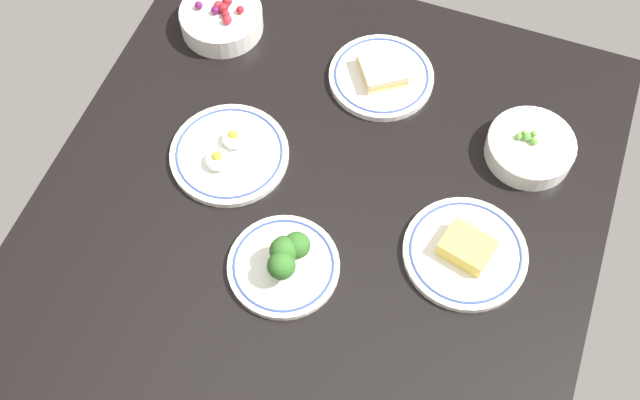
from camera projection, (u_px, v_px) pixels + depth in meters
dining_table at (320, 210)px, 150.72cm from camera, size 110.86×103.24×4.00cm
plate_sandwich at (381, 75)px, 162.27cm from camera, size 21.42×21.42×4.67cm
plate_cheese at (466, 252)px, 142.84cm from camera, size 22.48×22.48×4.83cm
plate_broccoli at (285, 261)px, 140.28cm from camera, size 20.11×20.11×8.50cm
plate_eggs at (229, 153)px, 153.34cm from camera, size 22.96×22.96×4.87cm
bowl_peas at (530, 147)px, 152.42cm from camera, size 16.94×16.94×5.69cm
bowl_berries at (221, 18)px, 167.80cm from camera, size 17.50×17.50×6.95cm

